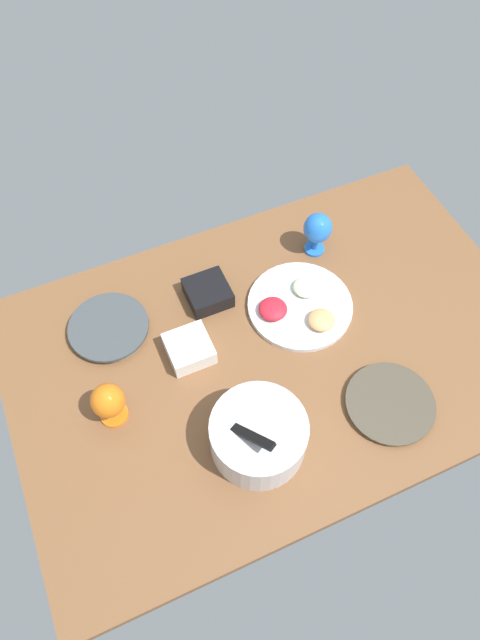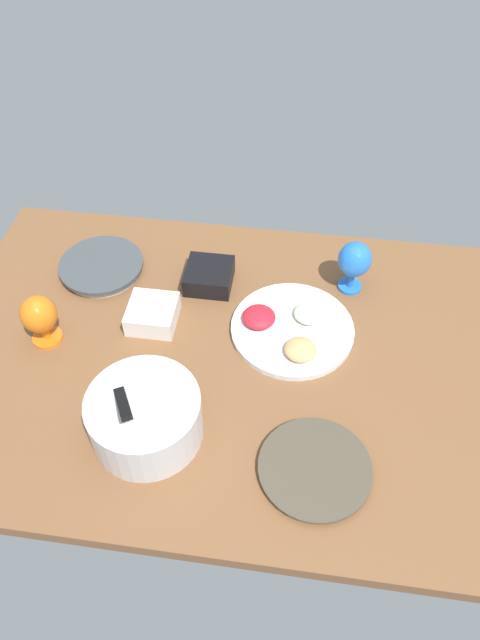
% 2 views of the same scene
% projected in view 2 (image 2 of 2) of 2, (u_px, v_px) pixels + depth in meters
% --- Properties ---
extents(ground_plane, '(1.60, 1.04, 0.04)m').
position_uv_depth(ground_plane, '(239.00, 361.00, 1.54)').
color(ground_plane, brown).
extents(dinner_plate_left, '(0.26, 0.26, 0.02)m').
position_uv_depth(dinner_plate_left, '(315.00, 469.00, 1.30)').
color(dinner_plate_left, beige).
rests_on(dinner_plate_left, ground_plane).
extents(dinner_plate_right, '(0.25, 0.25, 0.03)m').
position_uv_depth(dinner_plate_right, '(102.00, 267.00, 1.72)').
color(dinner_plate_right, silver).
rests_on(dinner_plate_right, ground_plane).
extents(mixing_bowl, '(0.26, 0.26, 0.19)m').
position_uv_depth(mixing_bowl, '(145.00, 416.00, 1.32)').
color(mixing_bowl, silver).
rests_on(mixing_bowl, ground_plane).
extents(fruit_platter, '(0.33, 0.33, 0.05)m').
position_uv_depth(fruit_platter, '(291.00, 328.00, 1.56)').
color(fruit_platter, silver).
rests_on(fruit_platter, ground_plane).
extents(hurricane_glass_blue, '(0.09, 0.09, 0.16)m').
position_uv_depth(hurricane_glass_blue, '(355.00, 261.00, 1.61)').
color(hurricane_glass_blue, blue).
rests_on(hurricane_glass_blue, ground_plane).
extents(hurricane_glass_orange, '(0.09, 0.09, 0.15)m').
position_uv_depth(hurricane_glass_orange, '(39.00, 316.00, 1.49)').
color(hurricane_glass_orange, orange).
rests_on(hurricane_glass_orange, ground_plane).
extents(square_bowl_white, '(0.13, 0.13, 0.06)m').
position_uv_depth(square_bowl_white, '(152.00, 313.00, 1.58)').
color(square_bowl_white, white).
rests_on(square_bowl_white, ground_plane).
extents(square_bowl_black, '(0.13, 0.13, 0.06)m').
position_uv_depth(square_bowl_black, '(209.00, 275.00, 1.67)').
color(square_bowl_black, black).
rests_on(square_bowl_black, ground_plane).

